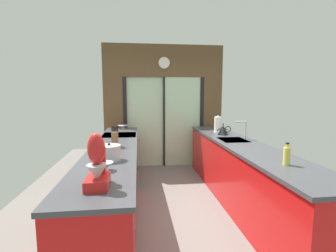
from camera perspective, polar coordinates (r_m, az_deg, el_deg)
ground_plane at (r=4.06m, az=1.87°, el=-16.36°), size 5.04×7.60×0.02m
back_wall_unit at (r=5.50m, az=-0.95°, el=6.31°), size 2.64×0.12×2.70m
left_counter_run at (r=3.42m, az=-12.43°, el=-12.59°), size 0.62×3.80×0.92m
right_counter_run at (r=3.86m, az=16.30°, el=-10.40°), size 0.62×3.80×0.92m
sink_faucet at (r=4.01m, az=17.20°, el=-0.30°), size 0.19×0.02×0.29m
oven_range at (r=4.49m, az=-11.06°, el=-7.85°), size 0.60×0.60×0.92m
mixing_bowl_near at (r=2.38m, az=-14.43°, el=-9.00°), size 0.16×0.16×0.08m
mixing_bowl_far at (r=5.12m, az=-10.41°, el=-0.19°), size 0.21×0.21×0.08m
knife_block at (r=3.37m, az=-12.20°, el=-2.93°), size 0.09×0.14×0.28m
stand_mixer at (r=1.95m, az=-16.10°, el=-9.01°), size 0.17×0.27×0.42m
stock_pot at (r=2.72m, az=-13.45°, el=-6.02°), size 0.24×0.24×0.19m
kettle at (r=4.39m, az=12.65°, el=-0.86°), size 0.27×0.19×0.20m
soap_bottle at (r=2.74m, az=25.84°, el=-6.20°), size 0.07×0.07×0.23m
paper_towel_roll at (r=4.66m, az=11.45°, el=0.32°), size 0.15×0.15×0.32m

